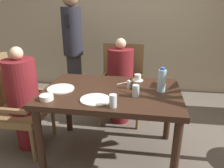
{
  "coord_description": "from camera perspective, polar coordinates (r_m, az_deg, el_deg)",
  "views": [
    {
      "loc": [
        0.31,
        -1.89,
        1.51
      ],
      "look_at": [
        0.0,
        0.04,
        0.77
      ],
      "focal_mm": 35.0,
      "sensor_mm": 36.0,
      "label": 1
    }
  ],
  "objects": [
    {
      "name": "water_bottle",
      "position": [
        2.07,
        12.88,
        0.96
      ],
      "size": [
        0.08,
        0.08,
        0.23
      ],
      "color": "#A3C6DB",
      "rests_on": "dining_table"
    },
    {
      "name": "glass_tall_near",
      "position": [
        1.94,
        6.22,
        -1.76
      ],
      "size": [
        0.06,
        0.06,
        0.11
      ],
      "color": "silver",
      "rests_on": "dining_table"
    },
    {
      "name": "standing_host",
      "position": [
        3.26,
        -10.12,
        9.49
      ],
      "size": [
        0.28,
        0.32,
        1.66
      ],
      "color": "#2D2D33",
      "rests_on": "ground_plane"
    },
    {
      "name": "fork_beside_plate",
      "position": [
        2.28,
        3.75,
        0.44
      ],
      "size": [
        0.15,
        0.13,
        0.0
      ],
      "color": "silver",
      "rests_on": "dining_table"
    },
    {
      "name": "teacup_with_saucer",
      "position": [
        2.33,
        6.71,
        1.57
      ],
      "size": [
        0.12,
        0.12,
        0.07
      ],
      "color": "white",
      "rests_on": "dining_table"
    },
    {
      "name": "dining_table",
      "position": [
        2.11,
        -0.19,
        -4.07
      ],
      "size": [
        1.3,
        0.86,
        0.72
      ],
      "color": "#331E14",
      "rests_on": "ground_plane"
    },
    {
      "name": "bowl_small",
      "position": [
        1.95,
        -16.73,
        -3.37
      ],
      "size": [
        0.12,
        0.12,
        0.04
      ],
      "color": "white",
      "rests_on": "dining_table"
    },
    {
      "name": "wall_back",
      "position": [
        3.87,
        4.77,
        18.97
      ],
      "size": [
        8.0,
        0.06,
        2.8
      ],
      "color": "tan",
      "rests_on": "ground_plane"
    },
    {
      "name": "salt_shaker",
      "position": [
        2.11,
        4.36,
        -0.08
      ],
      "size": [
        0.03,
        0.03,
        0.08
      ],
      "color": "white",
      "rests_on": "dining_table"
    },
    {
      "name": "chair_left_side",
      "position": [
        2.54,
        -25.0,
        -4.36
      ],
      "size": [
        0.55,
        0.55,
        0.99
      ],
      "color": "brown",
      "rests_on": "ground_plane"
    },
    {
      "name": "ground_plane",
      "position": [
        2.44,
        -0.17,
        -17.6
      ],
      "size": [
        16.0,
        16.0,
        0.0
      ],
      "primitive_type": "plane",
      "color": "#60564C"
    },
    {
      "name": "plate_main_right",
      "position": [
        2.15,
        -13.27,
        -1.19
      ],
      "size": [
        0.26,
        0.26,
        0.01
      ],
      "color": "white",
      "rests_on": "dining_table"
    },
    {
      "name": "pepper_shaker",
      "position": [
        2.11,
        5.42,
        -0.19
      ],
      "size": [
        0.03,
        0.03,
        0.08
      ],
      "color": "#4C3D2D",
      "rests_on": "dining_table"
    },
    {
      "name": "diner_in_far_chair",
      "position": [
        2.77,
        2.16,
        0.83
      ],
      "size": [
        0.32,
        0.32,
        1.11
      ],
      "color": "maroon",
      "rests_on": "ground_plane"
    },
    {
      "name": "diner_in_left_chair",
      "position": [
        2.44,
        -22.14,
        -3.55
      ],
      "size": [
        0.32,
        0.32,
        1.11
      ],
      "color": "maroon",
      "rests_on": "ground_plane"
    },
    {
      "name": "chair_far_side",
      "position": [
        2.94,
        2.52,
        0.89
      ],
      "size": [
        0.55,
        0.55,
        0.99
      ],
      "color": "brown",
      "rests_on": "ground_plane"
    },
    {
      "name": "plate_main_left",
      "position": [
        1.87,
        -4.41,
        -4.07
      ],
      "size": [
        0.26,
        0.26,
        0.01
      ],
      "color": "white",
      "rests_on": "dining_table"
    },
    {
      "name": "glass_tall_mid",
      "position": [
        1.73,
        0.25,
        -4.43
      ],
      "size": [
        0.06,
        0.06,
        0.11
      ],
      "color": "silver",
      "rests_on": "dining_table"
    }
  ]
}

